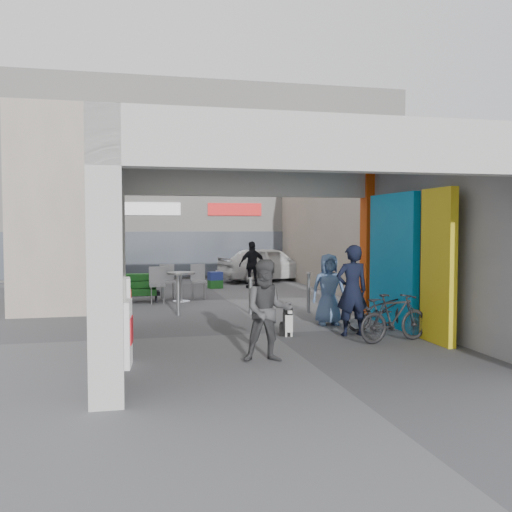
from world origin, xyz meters
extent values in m
plane|color=#58585D|center=(0.00, 0.00, 0.00)|extent=(90.00, 90.00, 0.00)
cube|color=#B9B8B4|center=(-3.00, -4.00, 1.75)|extent=(0.40, 0.40, 3.50)
cube|color=#B9B8B4|center=(-3.00, 2.00, 1.75)|extent=(0.40, 0.40, 3.50)
cube|color=#E44C0D|center=(3.00, 2.00, 1.75)|extent=(0.40, 0.40, 3.50)
plane|color=beige|center=(-3.00, -1.00, 1.75)|extent=(0.00, 6.40, 6.40)
plane|color=gray|center=(3.00, -1.00, 1.75)|extent=(0.00, 6.40, 6.40)
cube|color=#0C86C4|center=(2.70, 0.20, 1.40)|extent=(0.15, 2.00, 2.80)
cube|color=gold|center=(2.70, -1.60, 1.40)|extent=(0.15, 1.00, 2.80)
plane|color=#A6A6A1|center=(0.00, -1.00, 3.50)|extent=(6.40, 6.40, 0.00)
cube|color=#B9B8B4|center=(0.00, 2.05, 3.15)|extent=(6.40, 0.30, 0.70)
cube|color=#B9B8B4|center=(0.00, -4.05, 3.15)|extent=(6.40, 0.30, 0.70)
cube|color=white|center=(0.00, 2.22, 3.10)|extent=(4.20, 0.05, 0.55)
cube|color=silver|center=(0.00, 14.00, 4.00)|extent=(18.00, 4.00, 8.00)
cube|color=#515966|center=(0.00, 11.95, 1.00)|extent=(16.20, 0.06, 1.80)
cube|color=white|center=(-2.00, 11.96, 2.80)|extent=(2.60, 0.06, 0.50)
cube|color=red|center=(1.50, 11.96, 2.80)|extent=(2.20, 0.06, 0.50)
cube|color=#AEA190|center=(-4.50, 7.50, 2.50)|extent=(2.00, 9.00, 5.00)
cube|color=#AEA190|center=(4.50, 7.50, 2.50)|extent=(2.00, 9.00, 5.00)
cylinder|color=#919599|center=(-1.60, 2.57, 0.49)|extent=(0.09, 0.09, 0.99)
cylinder|color=#919599|center=(0.12, 2.48, 0.43)|extent=(0.09, 0.09, 0.87)
cylinder|color=#919599|center=(1.56, 2.41, 0.49)|extent=(0.09, 0.09, 0.97)
cube|color=white|center=(-2.75, -2.13, 0.50)|extent=(0.13, 0.55, 1.00)
cube|color=red|center=(-2.71, -2.13, 0.55)|extent=(0.07, 0.39, 0.40)
cube|color=white|center=(-2.75, 1.75, 0.50)|extent=(0.09, 0.55, 1.00)
cube|color=red|center=(-2.71, 1.75, 0.55)|extent=(0.05, 0.39, 0.40)
cylinder|color=#9D9DA2|center=(-1.30, 5.11, 0.40)|extent=(0.07, 0.07, 0.80)
cylinder|color=#9D9DA2|center=(-1.30, 5.11, 0.01)|extent=(0.49, 0.49, 0.02)
cylinder|color=#9D9DA2|center=(-1.30, 5.11, 0.80)|extent=(0.78, 0.78, 0.06)
cube|color=#9D9DA2|center=(-1.98, 4.89, 0.25)|extent=(0.42, 0.42, 0.50)
cube|color=#9D9DA2|center=(-1.98, 5.09, 0.75)|extent=(0.42, 0.06, 0.50)
cube|color=#9D9DA2|center=(-0.75, 5.67, 0.25)|extent=(0.42, 0.42, 0.50)
cube|color=#9D9DA2|center=(-0.75, 5.87, 0.75)|extent=(0.42, 0.06, 0.50)
cube|color=#9D9DA2|center=(-1.64, 5.78, 0.25)|extent=(0.42, 0.42, 0.50)
cube|color=#9D9DA2|center=(-1.64, 5.98, 0.75)|extent=(0.42, 0.06, 0.50)
cube|color=black|center=(-2.49, 5.26, 0.15)|extent=(1.19, 0.59, 0.30)
cube|color=#18571F|center=(-2.49, 5.11, 0.30)|extent=(0.99, 0.35, 0.18)
cube|color=#18571F|center=(-2.49, 5.26, 0.49)|extent=(0.99, 0.35, 0.18)
cube|color=#18571F|center=(-2.49, 5.41, 0.69)|extent=(0.99, 0.35, 0.18)
cube|color=#18571F|center=(0.15, 8.35, 0.14)|extent=(0.50, 0.42, 0.28)
cube|color=navy|center=(0.15, 8.35, 0.42)|extent=(0.50, 0.42, 0.28)
cube|color=black|center=(0.25, -0.24, 0.12)|extent=(0.23, 0.31, 0.23)
cube|color=black|center=(0.25, -0.37, 0.29)|extent=(0.18, 0.16, 0.35)
cube|color=silver|center=(0.25, -0.45, 0.25)|extent=(0.15, 0.03, 0.33)
cylinder|color=silver|center=(0.19, -0.43, 0.14)|extent=(0.04, 0.04, 0.27)
cylinder|color=silver|center=(0.30, -0.43, 0.14)|extent=(0.04, 0.04, 0.27)
sphere|color=black|center=(0.25, -0.39, 0.51)|extent=(0.18, 0.18, 0.18)
cube|color=silver|center=(0.25, -0.48, 0.49)|extent=(0.08, 0.12, 0.06)
cone|color=black|center=(0.20, -0.35, 0.59)|extent=(0.07, 0.07, 0.08)
cone|color=black|center=(0.29, -0.35, 0.59)|extent=(0.07, 0.07, 0.08)
imported|color=black|center=(1.47, -0.57, 0.88)|extent=(0.65, 0.43, 1.76)
imported|color=#434446|center=(-0.62, -2.28, 0.80)|extent=(0.84, 0.70, 1.60)
imported|color=#5674A7|center=(1.45, 0.68, 0.76)|extent=(0.78, 0.55, 1.53)
imported|color=black|center=(1.39, 8.10, 0.80)|extent=(0.97, 0.47, 1.60)
imported|color=black|center=(2.30, -0.21, 0.45)|extent=(1.75, 0.76, 0.89)
imported|color=black|center=(1.99, -1.33, 0.45)|extent=(1.54, 0.73, 0.89)
imported|color=white|center=(2.51, 10.37, 0.67)|extent=(4.21, 2.63, 1.34)
camera|label=1|loc=(-2.73, -10.84, 2.12)|focal=40.00mm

